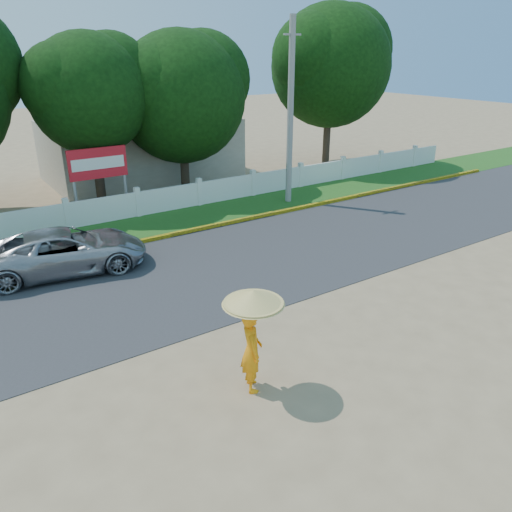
{
  "coord_description": "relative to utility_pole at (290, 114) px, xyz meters",
  "views": [
    {
      "loc": [
        -7.37,
        -8.96,
        6.81
      ],
      "look_at": [
        0.0,
        2.0,
        1.3
      ],
      "focal_mm": 35.0,
      "sensor_mm": 36.0,
      "label": 1
    }
  ],
  "objects": [
    {
      "name": "ground",
      "position": [
        -6.83,
        -9.4,
        -4.08
      ],
      "size": [
        120.0,
        120.0,
        0.0
      ],
      "primitive_type": "plane",
      "color": "#9E8460",
      "rests_on": "ground"
    },
    {
      "name": "road",
      "position": [
        -6.83,
        -4.9,
        -4.07
      ],
      "size": [
        60.0,
        7.0,
        0.02
      ],
      "primitive_type": "cube",
      "color": "#38383A",
      "rests_on": "ground"
    },
    {
      "name": "grass_verge",
      "position": [
        -6.83,
        0.35,
        -4.07
      ],
      "size": [
        60.0,
        3.5,
        0.03
      ],
      "primitive_type": "cube",
      "color": "#2D601E",
      "rests_on": "ground"
    },
    {
      "name": "curb",
      "position": [
        -6.83,
        -1.35,
        -4.0
      ],
      "size": [
        40.0,
        0.18,
        0.16
      ],
      "primitive_type": "cube",
      "color": "yellow",
      "rests_on": "ground"
    },
    {
      "name": "fence",
      "position": [
        -6.83,
        1.8,
        -3.53
      ],
      "size": [
        40.0,
        0.1,
        1.1
      ],
      "primitive_type": "cube",
      "color": "silver",
      "rests_on": "ground"
    },
    {
      "name": "building_near",
      "position": [
        -3.83,
        8.6,
        -2.48
      ],
      "size": [
        10.0,
        6.0,
        3.2
      ],
      "primitive_type": "cube",
      "color": "#B7AD99",
      "rests_on": "ground"
    },
    {
      "name": "utility_pole",
      "position": [
        0.0,
        0.0,
        0.0
      ],
      "size": [
        0.28,
        0.28,
        8.16
      ],
      "primitive_type": "cylinder",
      "color": "gray",
      "rests_on": "ground"
    },
    {
      "name": "vehicle",
      "position": [
        -10.96,
        -2.39,
        -3.37
      ],
      "size": [
        5.43,
        3.14,
        1.42
      ],
      "primitive_type": "imported",
      "rotation": [
        0.0,
        0.0,
        1.41
      ],
      "color": "#989AA0",
      "rests_on": "ground"
    },
    {
      "name": "monk_with_parasol",
      "position": [
        -9.29,
        -10.92,
        -2.55
      ],
      "size": [
        1.29,
        1.29,
        2.34
      ],
      "color": "orange",
      "rests_on": "ground"
    },
    {
      "name": "billboard",
      "position": [
        -8.03,
        2.9,
        -1.94
      ],
      "size": [
        2.5,
        0.13,
        2.95
      ],
      "color": "gray",
      "rests_on": "ground"
    },
    {
      "name": "tree_row",
      "position": [
        -5.73,
        5.08,
        1.06
      ],
      "size": [
        32.39,
        7.56,
        9.34
      ],
      "color": "#473828",
      "rests_on": "ground"
    }
  ]
}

